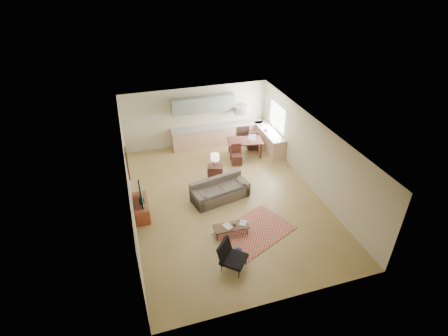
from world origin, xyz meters
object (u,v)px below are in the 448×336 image
object	(u,v)px
tv_credenza	(141,208)
console_table	(215,174)
coffee_table	(231,230)
dining_table	(245,148)
sofa	(220,190)
armchair	(234,257)

from	to	relation	value
tv_credenza	console_table	size ratio (longest dim) A/B	1.80
coffee_table	dining_table	xyz separation A→B (m)	(2.11, 4.58, 0.21)
coffee_table	dining_table	world-z (taller)	dining_table
sofa	tv_credenza	distance (m)	2.80
coffee_table	armchair	bearing A→B (deg)	-103.00
armchair	dining_table	size ratio (longest dim) A/B	0.58
console_table	dining_table	xyz separation A→B (m)	(1.76, 1.54, 0.04)
coffee_table	sofa	bearing A→B (deg)	85.58
tv_credenza	dining_table	bearing A→B (deg)	30.52
armchair	console_table	size ratio (longest dim) A/B	1.27
console_table	armchair	bearing A→B (deg)	-80.21
armchair	tv_credenza	bearing A→B (deg)	77.12
tv_credenza	dining_table	size ratio (longest dim) A/B	0.82
coffee_table	dining_table	distance (m)	5.04
tv_credenza	dining_table	world-z (taller)	dining_table
armchair	tv_credenza	distance (m)	3.86
tv_credenza	coffee_table	bearing A→B (deg)	-34.84
sofa	coffee_table	world-z (taller)	sofa
armchair	tv_credenza	world-z (taller)	armchair
coffee_table	console_table	bearing A→B (deg)	85.31
armchair	dining_table	bearing A→B (deg)	19.11
tv_credenza	console_table	distance (m)	3.19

